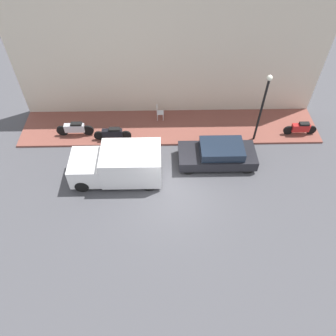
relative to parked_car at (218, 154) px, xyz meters
name	(u,v)px	position (x,y,z in m)	size (l,w,h in m)	color
ground_plane	(172,194)	(-2.12, 2.43, -0.59)	(60.00, 60.00, 0.00)	#47474C
sidewalk	(170,127)	(2.79, 2.43, -0.54)	(2.98, 17.04, 0.12)	brown
building_facade	(169,59)	(4.44, 2.43, 2.86)	(0.30, 17.04, 6.91)	beige
parked_car	(218,154)	(0.00, 0.00, 0.00)	(1.75, 3.99, 1.20)	black
delivery_van	(118,165)	(-0.92, 5.08, 0.31)	(1.97, 4.43, 1.77)	white
motorcycle_black	(113,133)	(1.76, 5.63, -0.04)	(0.30, 2.07, 0.79)	black
motorcycle_red	(301,128)	(2.00, -4.91, -0.05)	(0.30, 1.85, 0.80)	#B21E1E
scooter_silver	(75,128)	(2.17, 7.76, -0.01)	(0.30, 2.08, 0.86)	#B7B7BF
streetlamp	(263,102)	(1.64, -2.27, 2.03)	(0.28, 0.28, 4.06)	black
cafe_chair	(159,112)	(3.50, 3.06, 0.05)	(0.40, 0.40, 0.93)	silver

